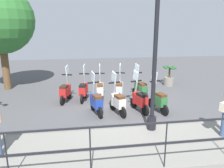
{
  "coord_description": "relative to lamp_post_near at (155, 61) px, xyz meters",
  "views": [
    {
      "loc": [
        -8.15,
        1.74,
        3.12
      ],
      "look_at": [
        0.2,
        0.5,
        0.9
      ],
      "focal_mm": 35.0,
      "sensor_mm": 36.0,
      "label": 1
    }
  ],
  "objects": [
    {
      "name": "ground_plane",
      "position": [
        2.4,
        0.31,
        -2.21
      ],
      "size": [
        28.0,
        28.0,
        0.0
      ],
      "primitive_type": "plane",
      "color": "#4C4C4F"
    },
    {
      "name": "promenade_walkway",
      "position": [
        -0.75,
        0.31,
        -2.14
      ],
      "size": [
        2.2,
        20.0,
        0.15
      ],
      "color": "gray",
      "rests_on": "ground_plane"
    },
    {
      "name": "fence_railing",
      "position": [
        -1.8,
        0.31,
        -1.31
      ],
      "size": [
        0.04,
        16.03,
        1.07
      ],
      "color": "black",
      "rests_on": "promenade_walkway"
    },
    {
      "name": "lamp_post_near",
      "position": [
        0.0,
        0.0,
        0.0
      ],
      "size": [
        0.26,
        0.9,
        4.62
      ],
      "color": "black",
      "rests_on": "promenade_walkway"
    },
    {
      "name": "tree_large",
      "position": [
        5.79,
        5.77,
        1.22
      ],
      "size": [
        3.27,
        3.27,
        5.08
      ],
      "color": "brown",
      "rests_on": "ground_plane"
    },
    {
      "name": "potted_palm",
      "position": [
        5.24,
        -2.74,
        -1.77
      ],
      "size": [
        1.06,
        0.66,
        1.05
      ],
      "color": "slate",
      "rests_on": "ground_plane"
    },
    {
      "name": "scooter_near_0",
      "position": [
        1.65,
        -0.81,
        -1.73
      ],
      "size": [
        1.21,
        0.52,
        1.54
      ],
      "rotation": [
        0.0,
        0.0,
        0.26
      ],
      "color": "black",
      "rests_on": "ground_plane"
    },
    {
      "name": "scooter_near_1",
      "position": [
        1.76,
        -0.12,
        -1.73
      ],
      "size": [
        1.2,
        0.54,
        1.54
      ],
      "rotation": [
        0.0,
        0.0,
        0.29
      ],
      "color": "black",
      "rests_on": "ground_plane"
    },
    {
      "name": "scooter_near_2",
      "position": [
        1.67,
        0.73,
        -1.73
      ],
      "size": [
        1.2,
        0.54,
        1.54
      ],
      "rotation": [
        0.0,
        0.0,
        0.3
      ],
      "color": "black",
      "rests_on": "ground_plane"
    },
    {
      "name": "scooter_near_3",
      "position": [
        1.77,
        1.51,
        -1.73
      ],
      "size": [
        1.21,
        0.51,
        1.54
      ],
      "rotation": [
        0.0,
        0.0,
        0.25
      ],
      "color": "black",
      "rests_on": "ground_plane"
    },
    {
      "name": "scooter_far_0",
      "position": [
        3.23,
        -0.55,
        -1.73
      ],
      "size": [
        1.2,
        0.53,
        1.54
      ],
      "rotation": [
        0.0,
        0.0,
        0.28
      ],
      "color": "black",
      "rests_on": "ground_plane"
    },
    {
      "name": "scooter_far_1",
      "position": [
        3.35,
        0.36,
        -1.73
      ],
      "size": [
        1.21,
        0.51,
        1.54
      ],
      "rotation": [
        0.0,
        0.0,
        -0.24
      ],
      "color": "black",
      "rests_on": "ground_plane"
    },
    {
      "name": "scooter_far_2",
      "position": [
        3.36,
        1.22,
        -1.73
      ],
      "size": [
        1.23,
        0.44,
        1.54
      ],
      "rotation": [
        0.0,
        0.0,
        -0.09
      ],
      "color": "black",
      "rests_on": "ground_plane"
    },
    {
      "name": "scooter_far_3",
      "position": [
        3.38,
        1.93,
        -1.73
      ],
      "size": [
        1.22,
        0.49,
        1.54
      ],
      "rotation": [
        0.0,
        0.0,
        -0.2
      ],
      "color": "black",
      "rests_on": "ground_plane"
    },
    {
      "name": "scooter_far_4",
      "position": [
        3.3,
        2.69,
        -1.73
      ],
      "size": [
        1.2,
        0.54,
        1.54
      ],
      "rotation": [
        0.0,
        0.0,
        -0.29
      ],
      "color": "black",
      "rests_on": "ground_plane"
    }
  ]
}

